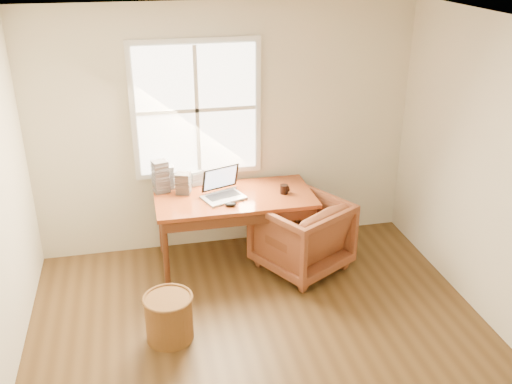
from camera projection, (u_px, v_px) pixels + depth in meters
room_shell at (271, 217)px, 4.07m from camera, size 4.04×4.54×2.64m
desk at (234, 197)px, 5.78m from camera, size 1.60×0.80×0.04m
armchair at (301, 235)px, 5.79m from camera, size 1.10×1.11×0.75m
wicker_stool at (169, 318)px, 4.82m from camera, size 0.53×0.53×0.40m
laptop at (223, 184)px, 5.64m from camera, size 0.54×0.55×0.31m
mouse at (231, 204)px, 5.54m from camera, size 0.12×0.08×0.04m
coffee_mug at (284, 189)px, 5.80m from camera, size 0.10×0.10×0.09m
cd_stack_a at (168, 177)px, 5.89m from camera, size 0.13×0.12×0.25m
cd_stack_b at (183, 183)px, 5.78m from camera, size 0.17×0.16×0.22m
cd_stack_c at (161, 177)px, 5.78m from camera, size 0.18×0.17×0.34m
cd_stack_d at (195, 178)px, 5.99m from camera, size 0.16×0.15×0.16m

